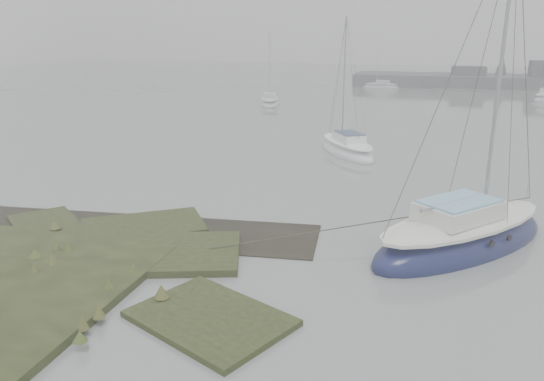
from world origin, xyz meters
The scene contains 5 objects.
ground centered at (0.00, 30.00, 0.00)m, with size 160.00×160.00×0.00m, color slate.
sailboat_main centered at (6.33, 5.73, 0.32)m, with size 6.62×7.10×10.33m.
sailboat_white centered at (0.99, 18.21, 0.24)m, with size 4.54×5.71×7.89m.
sailboat_far_a centered at (-8.92, 37.10, 0.22)m, with size 2.98×5.41×7.26m.
sailboat_far_c centered at (-0.25, 56.17, 0.19)m, with size 4.52×2.08×6.14m.
Camera 1 is at (4.85, -10.59, 6.40)m, focal length 35.00 mm.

